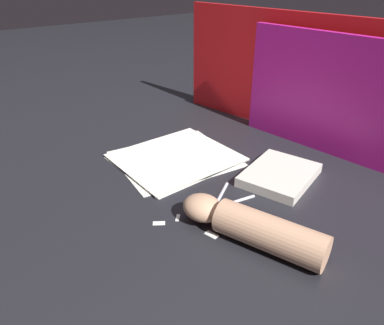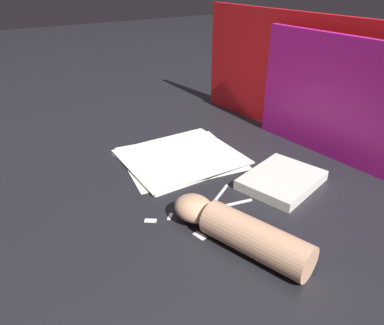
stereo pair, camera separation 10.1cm
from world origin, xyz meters
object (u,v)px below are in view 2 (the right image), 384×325
at_px(scissors, 208,208).
at_px(hand_forearm, 239,231).
at_px(paper_stack, 181,157).
at_px(book_closed, 282,180).

distance_m(scissors, hand_forearm, 0.15).
height_order(paper_stack, scissors, scissors).
distance_m(paper_stack, hand_forearm, 0.42).
bearing_deg(scissors, hand_forearm, -4.11).
distance_m(paper_stack, book_closed, 0.32).
xyz_separation_m(scissors, hand_forearm, (0.14, -0.01, 0.03)).
bearing_deg(scissors, paper_stack, 166.01).
distance_m(book_closed, scissors, 0.24).
xyz_separation_m(paper_stack, book_closed, (0.27, 0.17, 0.01)).
distance_m(paper_stack, scissors, 0.28).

